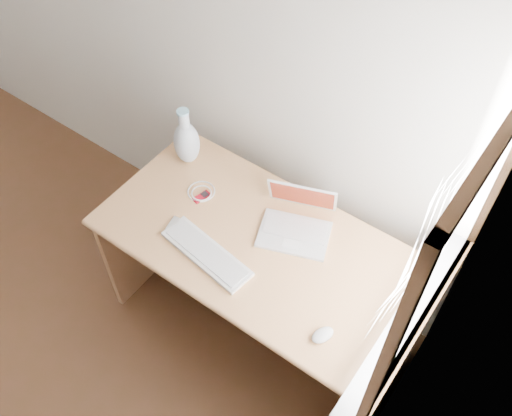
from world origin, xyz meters
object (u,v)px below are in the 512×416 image
Objects in this scene: external_keyboard at (207,253)px; vase at (187,141)px; laptop at (300,223)px; desk at (272,258)px.

vase is (-0.41, 0.37, 0.11)m from external_keyboard.
vase is at bearing 156.23° from laptop.
desk is at bearing -10.91° from vase.
desk is 0.66m from vase.
external_keyboard reaches higher than desk.
laptop is 1.14× the size of vase.
laptop is (0.09, 0.07, 0.26)m from desk.
laptop is at bearing -3.40° from vase.
desk is 4.58× the size of vase.
desk is at bearing 68.46° from external_keyboard.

